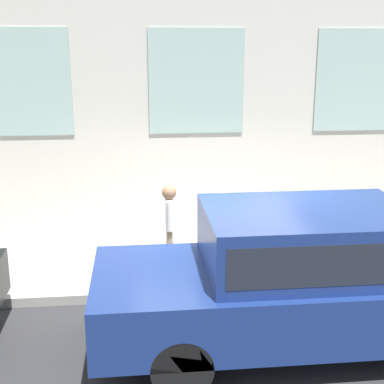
% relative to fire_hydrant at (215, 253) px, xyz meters
% --- Properties ---
extents(ground_plane, '(80.00, 80.00, 0.00)m').
position_rel_fire_hydrant_xyz_m(ground_plane, '(-0.53, 0.03, -0.52)').
color(ground_plane, '#2D2D30').
extents(sidewalk, '(2.86, 60.00, 0.15)m').
position_rel_fire_hydrant_xyz_m(sidewalk, '(0.90, 0.03, -0.44)').
color(sidewalk, '#9E9B93').
rests_on(sidewalk, ground_plane).
extents(fire_hydrant, '(0.29, 0.41, 0.73)m').
position_rel_fire_hydrant_xyz_m(fire_hydrant, '(0.00, 0.00, 0.00)').
color(fire_hydrant, red).
rests_on(fire_hydrant, sidewalk).
extents(person, '(0.34, 0.23, 1.41)m').
position_rel_fire_hydrant_xyz_m(person, '(0.28, 0.69, 0.48)').
color(person, '#998466').
rests_on(person, sidewalk).
extents(parked_car_navy_near, '(1.91, 5.14, 1.78)m').
position_rel_fire_hydrant_xyz_m(parked_car_navy_near, '(-1.92, -0.83, 0.45)').
color(parked_car_navy_near, black).
rests_on(parked_car_navy_near, ground_plane).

